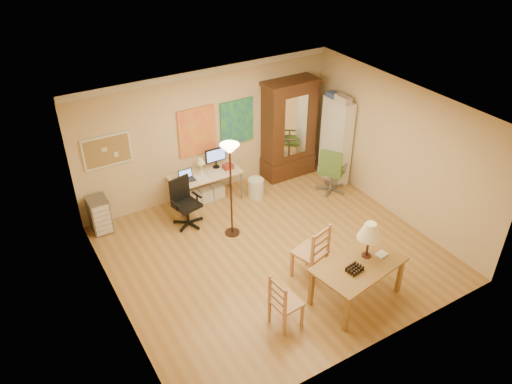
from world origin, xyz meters
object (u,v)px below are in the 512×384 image
office_chair_green (331,180)px  computer_desk (206,184)px  office_chair_black (187,213)px  bookshelf (336,141)px  dining_table (363,254)px  armoire (288,135)px

office_chair_green → computer_desk: bearing=157.4°
office_chair_black → bookshelf: bearing=-1.2°
computer_desk → bookshelf: bookshelf is taller
office_chair_black → bookshelf: bookshelf is taller
office_chair_black → office_chair_green: 3.17m
computer_desk → office_chair_black: bearing=-141.8°
dining_table → bookshelf: bearing=58.1°
computer_desk → office_chair_green: 2.64m
office_chair_green → armoire: bearing=109.0°
office_chair_green → office_chair_black: bearing=171.5°
dining_table → office_chair_green: size_ratio=1.47×
armoire → office_chair_black: bearing=-167.0°
office_chair_black → armoire: (2.76, 0.64, 0.70)m
computer_desk → armoire: bearing=2.4°
office_chair_green → bookshelf: size_ratio=0.56×
office_chair_black → bookshelf: size_ratio=0.52×
dining_table → office_chair_black: bearing=116.1°
office_chair_black → computer_desk: bearing=38.2°
dining_table → computer_desk: size_ratio=1.06×
office_chair_black → dining_table: bearing=-63.9°
office_chair_black → office_chair_green: bearing=-8.5°
dining_table → bookshelf: size_ratio=0.82×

